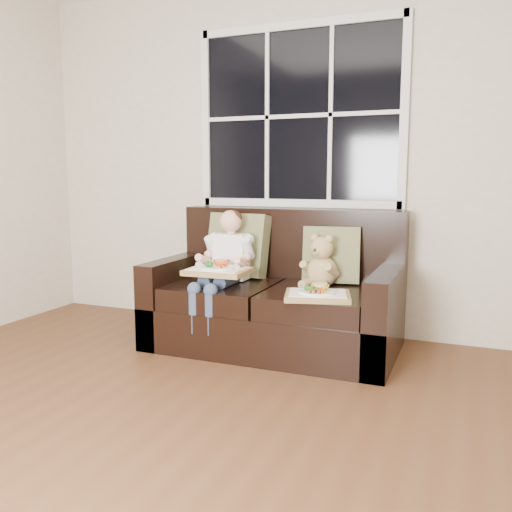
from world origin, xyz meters
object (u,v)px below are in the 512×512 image
at_px(loveseat, 277,302).
at_px(child, 226,258).
at_px(tray_left, 218,270).
at_px(tray_right, 318,294).
at_px(teddy_bear, 322,265).

relative_size(loveseat, child, 2.16).
distance_m(tray_left, tray_right, 0.73).
bearing_deg(loveseat, teddy_bear, 3.25).
bearing_deg(loveseat, child, -161.57).
distance_m(loveseat, tray_left, 0.51).
height_order(child, tray_right, child).
relative_size(loveseat, teddy_bear, 4.55).
height_order(loveseat, teddy_bear, loveseat).
distance_m(loveseat, tray_right, 0.57).
relative_size(child, teddy_bear, 2.10).
height_order(loveseat, tray_left, loveseat).
distance_m(child, teddy_bear, 0.68).
bearing_deg(child, tray_left, -81.13).
distance_m(loveseat, child, 0.48).
xyz_separation_m(loveseat, teddy_bear, (0.32, 0.02, 0.29)).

